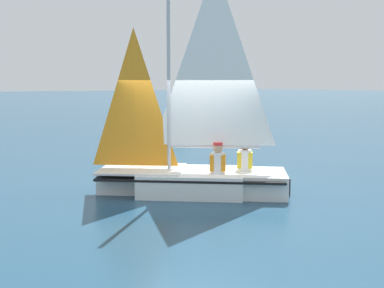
{
  "coord_description": "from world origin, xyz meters",
  "views": [
    {
      "loc": [
        6.11,
        8.56,
        2.44
      ],
      "look_at": [
        0.0,
        0.0,
        1.1
      ],
      "focal_mm": 45.0,
      "sensor_mm": 36.0,
      "label": 1
    }
  ],
  "objects_px": {
    "sailor_helm": "(218,167)",
    "sailor_crew": "(245,165)",
    "buoy_marker": "(179,130)",
    "sailboat_main": "(194,164)"
  },
  "relations": [
    {
      "from": "sailboat_main",
      "to": "sailor_crew",
      "type": "xyz_separation_m",
      "value": [
        -0.98,
        0.6,
        -0.02
      ]
    },
    {
      "from": "sailor_helm",
      "to": "buoy_marker",
      "type": "distance_m",
      "value": 12.24
    },
    {
      "from": "sailboat_main",
      "to": "sailor_helm",
      "type": "relative_size",
      "value": 4.33
    },
    {
      "from": "buoy_marker",
      "to": "sailor_helm",
      "type": "bearing_deg",
      "value": 59.88
    },
    {
      "from": "sailor_helm",
      "to": "sailor_crew",
      "type": "height_order",
      "value": "sailor_helm"
    },
    {
      "from": "buoy_marker",
      "to": "sailboat_main",
      "type": "bearing_deg",
      "value": 57.51
    },
    {
      "from": "sailor_helm",
      "to": "sailor_crew",
      "type": "relative_size",
      "value": 1.0
    },
    {
      "from": "sailor_crew",
      "to": "sailor_helm",
      "type": "bearing_deg",
      "value": 35.69
    },
    {
      "from": "sailboat_main",
      "to": "sailor_crew",
      "type": "bearing_deg",
      "value": -170.32
    },
    {
      "from": "sailboat_main",
      "to": "buoy_marker",
      "type": "bearing_deg",
      "value": -81.42
    }
  ]
}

